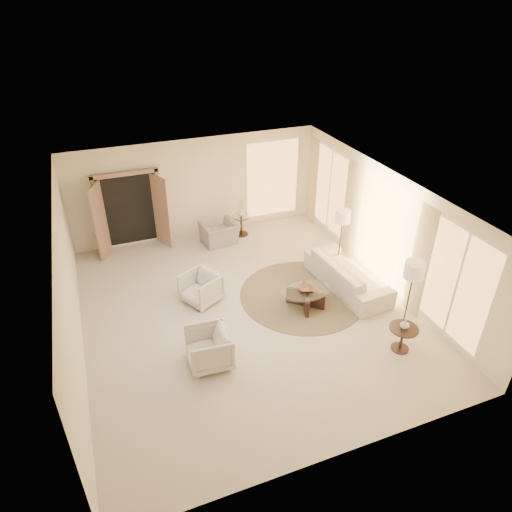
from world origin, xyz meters
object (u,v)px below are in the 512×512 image
object	(u,v)px
armchair_right	(209,347)
side_table	(241,223)
floor_lamp_far	(414,273)
sofa	(347,274)
armchair_left	(201,287)
coffee_table	(306,296)
accent_chair	(219,230)
floor_lamp_near	(343,219)
bowl	(306,289)
side_vase	(241,212)
end_table	(403,335)
end_vase	(405,324)

from	to	relation	value
armchair_right	side_table	bearing A→B (deg)	158.11
floor_lamp_far	side_table	bearing A→B (deg)	109.05
sofa	armchair_left	world-z (taller)	armchair_left
sofa	coffee_table	size ratio (longest dim) A/B	1.68
armchair_right	accent_chair	xyz separation A→B (m)	(1.59, 4.48, 0.00)
floor_lamp_near	bowl	world-z (taller)	floor_lamp_near
floor_lamp_near	bowl	xyz separation A→B (m)	(-1.59, -1.29, -0.85)
sofa	bowl	bearing A→B (deg)	100.47
accent_chair	side_table	bearing A→B (deg)	-168.40
accent_chair	floor_lamp_near	world-z (taller)	floor_lamp_near
side_vase	floor_lamp_far	bearing A→B (deg)	-70.95
floor_lamp_far	side_vase	distance (m)	5.56
armchair_left	bowl	bearing A→B (deg)	36.25
sofa	side_vase	world-z (taller)	side_vase
sofa	armchair_right	size ratio (longest dim) A/B	2.94
floor_lamp_far	armchair_left	bearing A→B (deg)	146.27
armchair_right	end_table	distance (m)	3.83
floor_lamp_far	side_vase	bearing A→B (deg)	109.05
end_table	bowl	world-z (taller)	end_table
accent_chair	floor_lamp_far	size ratio (longest dim) A/B	0.58
sofa	side_vase	size ratio (longest dim) A/B	10.43
floor_lamp_far	end_vase	xyz separation A→B (m)	(-0.44, -0.52, -0.77)
side_table	coffee_table	bearing A→B (deg)	-86.82
sofa	floor_lamp_near	xyz separation A→B (m)	(0.32, 0.96, 0.97)
armchair_left	floor_lamp_far	world-z (taller)	floor_lamp_far
end_table	side_vase	size ratio (longest dim) A/B	2.44
end_table	floor_lamp_near	size ratio (longest dim) A/B	0.37
end_table	end_vase	size ratio (longest dim) A/B	3.11
accent_chair	bowl	world-z (taller)	accent_chair
side_table	armchair_right	bearing A→B (deg)	-116.25
sofa	armchair_left	bearing A→B (deg)	73.98
sofa	armchair_left	distance (m)	3.49
bowl	armchair_left	bearing A→B (deg)	154.07
armchair_left	end_table	bearing A→B (deg)	19.76
end_table	side_table	bearing A→B (deg)	103.34
sofa	floor_lamp_far	bearing A→B (deg)	-174.21
armchair_left	coffee_table	bearing A→B (deg)	36.25
end_vase	end_table	bearing A→B (deg)	135.00
side_table	end_table	bearing A→B (deg)	-76.66
end_vase	armchair_right	bearing A→B (deg)	164.76
coffee_table	floor_lamp_near	xyz separation A→B (m)	(1.59, 1.29, 1.05)
side_vase	armchair_left	bearing A→B (deg)	-125.49
armchair_right	side_table	size ratio (longest dim) A/B	1.38
floor_lamp_near	armchair_left	bearing A→B (deg)	-176.22
sofa	bowl	size ratio (longest dim) A/B	7.63
armchair_left	side_table	xyz separation A→B (m)	(1.94, 2.72, -0.03)
accent_chair	side_vase	world-z (taller)	accent_chair
floor_lamp_near	armchair_right	bearing A→B (deg)	-151.37
side_table	end_vase	xyz separation A→B (m)	(1.36, -5.73, 0.27)
side_vase	accent_chair	bearing A→B (deg)	-161.24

